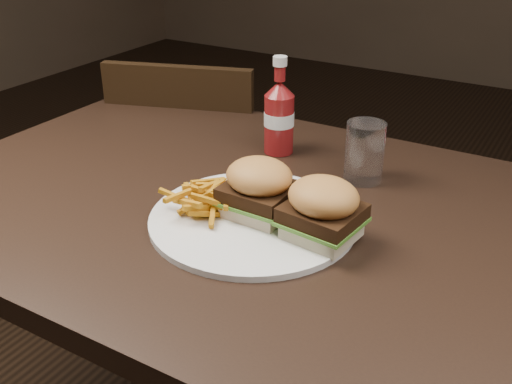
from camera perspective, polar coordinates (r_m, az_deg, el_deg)
The scene contains 8 objects.
dining_table at distance 1.04m, azimuth -0.72°, elevation -1.75°, with size 1.20×0.80×0.04m, color black.
chair_far at distance 1.78m, azimuth -4.99°, elevation 0.16°, with size 0.39×0.39×0.04m, color black.
plate at distance 0.97m, azimuth -0.30°, elevation -2.61°, with size 0.33×0.33×0.01m, color white.
sandwich_half_a at distance 0.97m, azimuth 0.30°, elevation -1.53°, with size 0.10×0.09×0.02m, color beige.
sandwich_half_b at distance 0.91m, azimuth 6.27°, elevation -3.62°, with size 0.10×0.09×0.02m, color beige.
fries_pile at distance 0.98m, azimuth -4.40°, elevation -0.44°, with size 0.11×0.11×0.04m, color #C57D02, non-canonical shape.
ketchup_bottle at distance 1.20m, azimuth 2.20°, elevation 6.48°, with size 0.06×0.06×0.12m, color maroon.
tumbler at distance 1.10m, azimuth 10.30°, elevation 3.76°, with size 0.07×0.07×0.11m, color white.
Camera 1 is at (0.47, -0.78, 1.24)m, focal length 42.00 mm.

